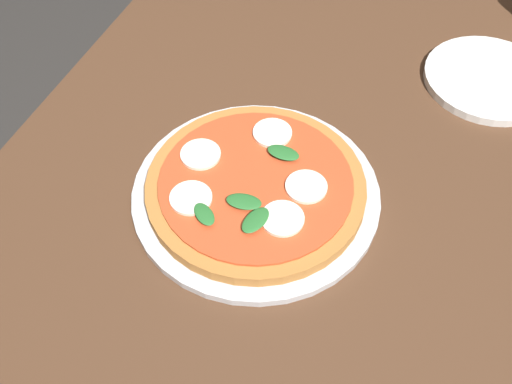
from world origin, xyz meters
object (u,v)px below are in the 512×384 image
serving_tray (256,194)px  plate_white (489,79)px  pizza (255,186)px  dining_table (299,221)px

serving_tray → plate_white: size_ratio=1.64×
serving_tray → plate_white: 0.46m
serving_tray → plate_white: plate_white is taller
pizza → plate_white: (0.37, -0.27, -0.02)m
pizza → plate_white: pizza is taller
plate_white → serving_tray: bearing=143.2°
serving_tray → pizza: (-0.00, 0.00, 0.02)m
dining_table → serving_tray: 0.12m
dining_table → plate_white: 0.40m
dining_table → serving_tray: (-0.04, 0.06, 0.09)m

